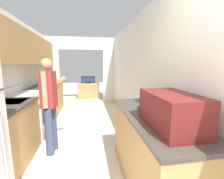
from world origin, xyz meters
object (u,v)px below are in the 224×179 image
range_oven (31,114)px  television (88,80)px  person (49,104)px  book_stack (149,108)px  tv_cabinet (88,91)px  suitcase (171,111)px  knife (38,89)px

range_oven → television: range_oven is taller
person → book_stack: 1.61m
range_oven → tv_cabinet: size_ratio=1.14×
book_stack → television: bearing=98.7°
range_oven → suitcase: (1.94, -2.01, 0.61)m
suitcase → range_oven: bearing=134.0°
range_oven → suitcase: bearing=-46.0°
book_stack → tv_cabinet: (-0.76, 4.97, -0.61)m
book_stack → television: (-0.76, 4.93, -0.12)m
book_stack → television: size_ratio=0.51×
range_oven → television: (1.20, 3.41, 0.36)m
tv_cabinet → knife: bearing=-111.5°
range_oven → book_stack: (1.95, -1.52, 0.48)m
knife → book_stack: bearing=-39.7°
range_oven → knife: range_oven is taller
suitcase → television: size_ratio=1.12×
person → suitcase: person is taller
range_oven → tv_cabinet: 3.66m
television → knife: (-1.16, -2.92, 0.10)m
person → knife: size_ratio=4.61×
suitcase → tv_cabinet: (-0.75, 5.47, -0.74)m
television → tv_cabinet: bearing=90.0°
knife → television: bearing=74.8°
range_oven → person: 0.98m
suitcase → television: suitcase is taller
person → suitcase: (1.38, -1.31, 0.23)m
suitcase → tv_cabinet: 5.57m
suitcase → knife: bearing=127.3°
range_oven → book_stack: range_oven is taller
suitcase → knife: suitcase is taller
person → range_oven: bearing=47.9°
range_oven → person: size_ratio=0.67×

